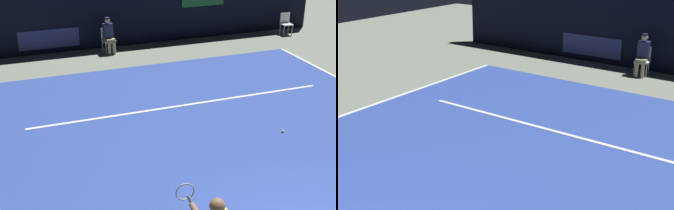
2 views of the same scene
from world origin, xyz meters
TOP-DOWN VIEW (x-y plane):
  - ground_plane at (0.00, 4.53)m, footprint 32.87×32.87m
  - court_surface at (0.00, 4.53)m, footprint 11.03×11.06m
  - line_sideline_right at (-5.46, 4.53)m, footprint 0.10×11.06m
  - line_service at (0.00, 6.47)m, footprint 8.60×0.10m
  - line_judge_on_chair at (-0.79, 11.90)m, footprint 0.49×0.57m

SIDE VIEW (x-z plane):
  - ground_plane at x=0.00m, z-range 0.00..0.00m
  - court_surface at x=0.00m, z-range 0.00..0.01m
  - line_sideline_right at x=-5.46m, z-range 0.01..0.02m
  - line_service at x=0.00m, z-range 0.01..0.02m
  - line_judge_on_chair at x=-0.79m, z-range 0.03..1.35m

